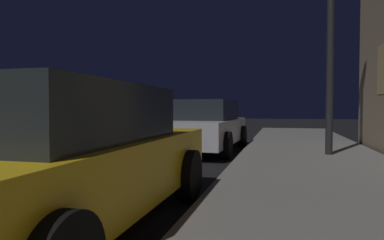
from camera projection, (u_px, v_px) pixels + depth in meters
name	position (u px, v px, depth m)	size (l,w,h in m)	color
car_yellow_cab	(61.00, 158.00, 3.33)	(2.07, 4.39, 1.43)	gold
car_silver	(204.00, 126.00, 9.62)	(2.07, 4.46, 1.43)	#B7B7BF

